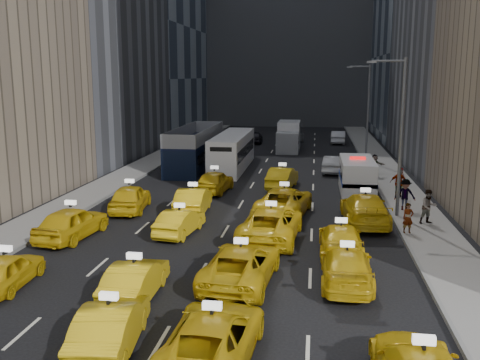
% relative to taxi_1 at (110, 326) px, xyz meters
% --- Properties ---
extents(ground, '(160.00, 160.00, 0.00)m').
position_rel_taxi_1_xyz_m(ground, '(1.33, 4.55, -0.73)').
color(ground, black).
rests_on(ground, ground).
extents(sidewalk_west, '(3.00, 90.00, 0.15)m').
position_rel_taxi_1_xyz_m(sidewalk_west, '(-9.17, 29.55, -0.65)').
color(sidewalk_west, gray).
rests_on(sidewalk_west, ground).
extents(sidewalk_east, '(3.00, 90.00, 0.15)m').
position_rel_taxi_1_xyz_m(sidewalk_east, '(11.83, 29.55, -0.65)').
color(sidewalk_east, gray).
rests_on(sidewalk_east, ground).
extents(curb_west, '(0.15, 90.00, 0.18)m').
position_rel_taxi_1_xyz_m(curb_west, '(-7.72, 29.55, -0.64)').
color(curb_west, slate).
rests_on(curb_west, ground).
extents(curb_east, '(0.15, 90.00, 0.18)m').
position_rel_taxi_1_xyz_m(curb_east, '(10.38, 29.55, -0.64)').
color(curb_east, slate).
rests_on(curb_east, ground).
extents(building_backdrop, '(30.00, 12.00, 40.00)m').
position_rel_taxi_1_xyz_m(building_backdrop, '(1.33, 76.55, 19.27)').
color(building_backdrop, slate).
rests_on(building_backdrop, ground).
extents(streetlight_near, '(2.15, 0.22, 9.00)m').
position_rel_taxi_1_xyz_m(streetlight_near, '(10.51, 16.55, 4.19)').
color(streetlight_near, '#595B60').
rests_on(streetlight_near, ground).
extents(streetlight_far, '(2.15, 0.22, 9.00)m').
position_rel_taxi_1_xyz_m(streetlight_far, '(10.51, 36.55, 4.19)').
color(streetlight_far, '#595B60').
rests_on(streetlight_far, ground).
extents(taxi_1, '(2.05, 4.58, 1.46)m').
position_rel_taxi_1_xyz_m(taxi_1, '(0.00, 0.00, 0.00)').
color(taxi_1, gold).
rests_on(taxi_1, ground).
extents(taxi_2, '(2.68, 5.39, 1.47)m').
position_rel_taxi_1_xyz_m(taxi_2, '(3.14, -0.25, 0.00)').
color(taxi_2, gold).
rests_on(taxi_2, ground).
extents(taxi_4, '(1.79, 4.04, 1.35)m').
position_rel_taxi_1_xyz_m(taxi_4, '(-5.71, 3.94, -0.05)').
color(taxi_4, gold).
rests_on(taxi_4, ground).
extents(taxi_5, '(1.53, 4.28, 1.40)m').
position_rel_taxi_1_xyz_m(taxi_5, '(-0.50, 3.67, -0.03)').
color(taxi_5, gold).
rests_on(taxi_5, ground).
extents(taxi_6, '(2.94, 5.60, 1.50)m').
position_rel_taxi_1_xyz_m(taxi_6, '(3.13, 5.69, 0.02)').
color(taxi_6, gold).
rests_on(taxi_6, ground).
extents(taxi_7, '(2.04, 4.90, 1.41)m').
position_rel_taxi_1_xyz_m(taxi_7, '(7.23, 6.13, -0.02)').
color(taxi_7, gold).
rests_on(taxi_7, ground).
extents(taxi_8, '(2.44, 4.97, 1.63)m').
position_rel_taxi_1_xyz_m(taxi_8, '(-6.04, 10.25, 0.09)').
color(taxi_8, gold).
rests_on(taxi_8, ground).
extents(taxi_9, '(1.92, 4.16, 1.32)m').
position_rel_taxi_1_xyz_m(taxi_9, '(-0.87, 11.69, -0.07)').
color(taxi_9, gold).
rests_on(taxi_9, ground).
extents(taxi_10, '(3.13, 6.06, 1.64)m').
position_rel_taxi_1_xyz_m(taxi_10, '(3.82, 11.43, 0.09)').
color(taxi_10, gold).
rests_on(taxi_10, ground).
extents(taxi_11, '(1.96, 4.75, 1.37)m').
position_rel_taxi_1_xyz_m(taxi_11, '(7.15, 9.74, -0.04)').
color(taxi_11, gold).
rests_on(taxi_11, ground).
extents(taxi_12, '(2.52, 4.96, 1.62)m').
position_rel_taxi_1_xyz_m(taxi_12, '(-5.04, 15.99, 0.08)').
color(taxi_12, gold).
rests_on(taxi_12, ground).
extents(taxi_13, '(1.88, 4.75, 1.54)m').
position_rel_taxi_1_xyz_m(taxi_13, '(-1.17, 15.97, 0.04)').
color(taxi_13, gold).
rests_on(taxi_13, ground).
extents(taxi_14, '(3.43, 6.12, 1.62)m').
position_rel_taxi_1_xyz_m(taxi_14, '(4.18, 16.41, 0.08)').
color(taxi_14, gold).
rests_on(taxi_14, ground).
extents(taxi_15, '(2.57, 5.85, 1.67)m').
position_rel_taxi_1_xyz_m(taxi_15, '(8.69, 15.10, 0.11)').
color(taxi_15, gold).
rests_on(taxi_15, ground).
extents(taxi_16, '(2.32, 4.72, 1.55)m').
position_rel_taxi_1_xyz_m(taxi_16, '(-0.97, 21.79, 0.05)').
color(taxi_16, gold).
rests_on(taxi_16, ground).
extents(taxi_17, '(2.20, 4.77, 1.52)m').
position_rel_taxi_1_xyz_m(taxi_17, '(3.60, 23.93, 0.03)').
color(taxi_17, gold).
rests_on(taxi_17, ground).
extents(nypd_van, '(2.40, 5.88, 2.50)m').
position_rel_taxi_1_xyz_m(nypd_van, '(8.83, 23.21, 0.40)').
color(nypd_van, silver).
rests_on(nypd_van, ground).
extents(double_decker, '(4.39, 12.42, 3.54)m').
position_rel_taxi_1_xyz_m(double_decker, '(-4.49, 31.45, 1.03)').
color(double_decker, black).
rests_on(double_decker, ground).
extents(city_bus, '(2.76, 11.73, 3.01)m').
position_rel_taxi_1_xyz_m(city_bus, '(-1.23, 31.58, 0.76)').
color(city_bus, white).
rests_on(city_bus, ground).
extents(box_truck, '(3.15, 6.99, 3.09)m').
position_rel_taxi_1_xyz_m(box_truck, '(3.05, 43.58, 0.79)').
color(box_truck, silver).
rests_on(box_truck, ground).
extents(misc_car_0, '(1.99, 4.48, 1.43)m').
position_rel_taxi_1_xyz_m(misc_car_0, '(7.45, 30.69, -0.02)').
color(misc_car_0, '#A5A8AD').
rests_on(misc_car_0, ground).
extents(misc_car_1, '(3.15, 5.84, 1.56)m').
position_rel_taxi_1_xyz_m(misc_car_1, '(-5.62, 44.51, 0.05)').
color(misc_car_1, black).
rests_on(misc_car_1, ground).
extents(misc_car_2, '(2.06, 4.66, 1.33)m').
position_rel_taxi_1_xyz_m(misc_car_2, '(3.51, 52.15, -0.06)').
color(misc_car_2, gray).
rests_on(misc_car_2, ground).
extents(misc_car_3, '(1.91, 4.35, 1.46)m').
position_rel_taxi_1_xyz_m(misc_car_3, '(-1.26, 49.23, -0.00)').
color(misc_car_3, black).
rests_on(misc_car_3, ground).
extents(misc_car_4, '(1.91, 4.71, 1.52)m').
position_rel_taxi_1_xyz_m(misc_car_4, '(8.63, 50.49, 0.03)').
color(misc_car_4, '#B5B7BD').
rests_on(misc_car_4, ground).
extents(pedestrian_0, '(0.65, 0.51, 1.56)m').
position_rel_taxi_1_xyz_m(pedestrian_0, '(10.65, 13.07, 0.20)').
color(pedestrian_0, gray).
rests_on(pedestrian_0, sidewalk_east).
extents(pedestrian_1, '(1.02, 0.78, 1.87)m').
position_rel_taxi_1_xyz_m(pedestrian_1, '(12.03, 15.04, 0.36)').
color(pedestrian_1, gray).
rests_on(pedestrian_1, sidewalk_east).
extents(pedestrian_2, '(1.26, 0.63, 1.87)m').
position_rel_taxi_1_xyz_m(pedestrian_2, '(11.25, 17.92, 0.36)').
color(pedestrian_2, gray).
rests_on(pedestrian_2, sidewalk_east).
extents(pedestrian_3, '(1.15, 0.63, 1.87)m').
position_rel_taxi_1_xyz_m(pedestrian_3, '(11.39, 21.50, 0.36)').
color(pedestrian_3, gray).
rests_on(pedestrian_3, sidewalk_east).
extents(pedestrian_4, '(0.84, 0.56, 1.59)m').
position_rel_taxi_1_xyz_m(pedestrian_4, '(11.80, 23.65, 0.22)').
color(pedestrian_4, gray).
rests_on(pedestrian_4, sidewalk_east).
extents(pedestrian_5, '(1.68, 0.97, 1.75)m').
position_rel_taxi_1_xyz_m(pedestrian_5, '(10.59, 28.71, 0.29)').
color(pedestrian_5, gray).
rests_on(pedestrian_5, sidewalk_east).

